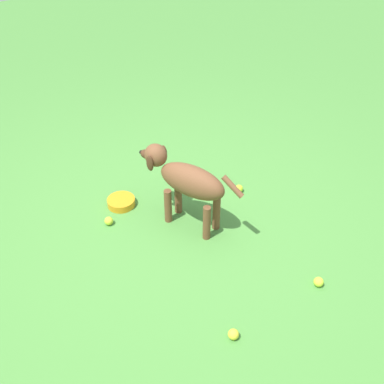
% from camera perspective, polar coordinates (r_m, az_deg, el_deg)
% --- Properties ---
extents(ground, '(14.00, 14.00, 0.00)m').
position_cam_1_polar(ground, '(3.44, -2.41, -5.07)').
color(ground, '#478438').
extents(dog, '(0.82, 0.42, 0.59)m').
position_cam_1_polar(dog, '(3.29, -0.74, 1.50)').
color(dog, brown).
rests_on(dog, ground).
extents(tennis_ball_0, '(0.07, 0.07, 0.07)m').
position_cam_1_polar(tennis_ball_0, '(3.83, 5.82, 0.43)').
color(tennis_ball_0, '#C0E42C').
rests_on(tennis_ball_0, ground).
extents(tennis_ball_1, '(0.07, 0.07, 0.07)m').
position_cam_1_polar(tennis_ball_1, '(2.82, 5.14, -17.10)').
color(tennis_ball_1, yellow).
rests_on(tennis_ball_1, ground).
extents(tennis_ball_2, '(0.07, 0.07, 0.07)m').
position_cam_1_polar(tennis_ball_2, '(3.54, -10.24, -3.54)').
color(tennis_ball_2, '#C1D733').
rests_on(tennis_ball_2, ground).
extents(tennis_ball_3, '(0.07, 0.07, 0.07)m').
position_cam_1_polar(tennis_ball_3, '(3.17, 15.36, -10.66)').
color(tennis_ball_3, '#C5E534').
rests_on(tennis_ball_3, ground).
extents(water_bowl, '(0.22, 0.22, 0.06)m').
position_cam_1_polar(water_bowl, '(3.71, -8.74, -1.23)').
color(water_bowl, orange).
rests_on(water_bowl, ground).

